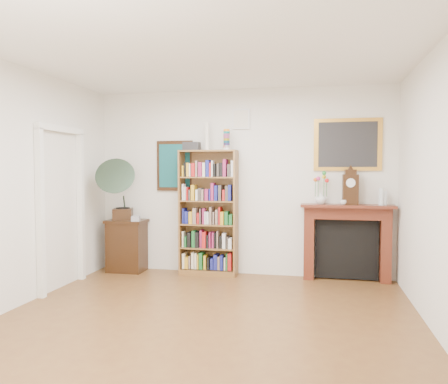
{
  "coord_description": "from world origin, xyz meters",
  "views": [
    {
      "loc": [
        1.13,
        -4.03,
        1.6
      ],
      "look_at": [
        -0.07,
        1.6,
        1.3
      ],
      "focal_mm": 35.0,
      "sensor_mm": 36.0,
      "label": 1
    }
  ],
  "objects_px": {
    "side_cabinet": "(127,246)",
    "teacup": "(343,202)",
    "bottle_left": "(381,197)",
    "cd_stack": "(136,219)",
    "mantel_clock": "(350,188)",
    "gramophone": "(118,186)",
    "flower_vase": "(321,198)",
    "bookshelf": "(208,205)",
    "fireplace": "(347,236)",
    "bottle_right": "(385,198)"
  },
  "relations": [
    {
      "from": "bookshelf",
      "to": "side_cabinet",
      "type": "bearing_deg",
      "value": -176.88
    },
    {
      "from": "bottle_left",
      "to": "teacup",
      "type": "bearing_deg",
      "value": -174.96
    },
    {
      "from": "side_cabinet",
      "to": "flower_vase",
      "type": "xyz_separation_m",
      "value": [
        2.96,
        0.1,
        0.78
      ]
    },
    {
      "from": "bookshelf",
      "to": "cd_stack",
      "type": "relative_size",
      "value": 18.05
    },
    {
      "from": "side_cabinet",
      "to": "flower_vase",
      "type": "bearing_deg",
      "value": 1.43
    },
    {
      "from": "cd_stack",
      "to": "bottle_left",
      "type": "relative_size",
      "value": 0.5
    },
    {
      "from": "bottle_left",
      "to": "side_cabinet",
      "type": "bearing_deg",
      "value": -178.79
    },
    {
      "from": "bookshelf",
      "to": "cd_stack",
      "type": "bearing_deg",
      "value": -169.64
    },
    {
      "from": "side_cabinet",
      "to": "teacup",
      "type": "xyz_separation_m",
      "value": [
        3.26,
        0.03,
        0.73
      ]
    },
    {
      "from": "gramophone",
      "to": "bottle_left",
      "type": "xyz_separation_m",
      "value": [
        3.85,
        0.23,
        -0.13
      ]
    },
    {
      "from": "bookshelf",
      "to": "bottle_right",
      "type": "xyz_separation_m",
      "value": [
        2.52,
        0.04,
        0.14
      ]
    },
    {
      "from": "mantel_clock",
      "to": "flower_vase",
      "type": "distance_m",
      "value": 0.43
    },
    {
      "from": "teacup",
      "to": "bottle_right",
      "type": "distance_m",
      "value": 0.57
    },
    {
      "from": "side_cabinet",
      "to": "fireplace",
      "type": "relative_size",
      "value": 0.62
    },
    {
      "from": "bookshelf",
      "to": "cd_stack",
      "type": "xyz_separation_m",
      "value": [
        -1.09,
        -0.19,
        -0.2
      ]
    },
    {
      "from": "cd_stack",
      "to": "mantel_clock",
      "type": "height_order",
      "value": "mantel_clock"
    },
    {
      "from": "mantel_clock",
      "to": "flower_vase",
      "type": "height_order",
      "value": "mantel_clock"
    },
    {
      "from": "gramophone",
      "to": "bottle_left",
      "type": "height_order",
      "value": "gramophone"
    },
    {
      "from": "flower_vase",
      "to": "teacup",
      "type": "distance_m",
      "value": 0.32
    },
    {
      "from": "flower_vase",
      "to": "bottle_left",
      "type": "bearing_deg",
      "value": -1.56
    },
    {
      "from": "cd_stack",
      "to": "bottle_left",
      "type": "height_order",
      "value": "bottle_left"
    },
    {
      "from": "flower_vase",
      "to": "bottle_right",
      "type": "height_order",
      "value": "bottle_right"
    },
    {
      "from": "bookshelf",
      "to": "bottle_left",
      "type": "xyz_separation_m",
      "value": [
        2.47,
        0.02,
        0.16
      ]
    },
    {
      "from": "teacup",
      "to": "cd_stack",
      "type": "bearing_deg",
      "value": -176.91
    },
    {
      "from": "teacup",
      "to": "bottle_left",
      "type": "xyz_separation_m",
      "value": [
        0.51,
        0.05,
        0.08
      ]
    },
    {
      "from": "side_cabinet",
      "to": "teacup",
      "type": "distance_m",
      "value": 3.34
    },
    {
      "from": "mantel_clock",
      "to": "side_cabinet",
      "type": "bearing_deg",
      "value": 176.39
    },
    {
      "from": "bookshelf",
      "to": "teacup",
      "type": "distance_m",
      "value": 1.96
    },
    {
      "from": "teacup",
      "to": "bottle_left",
      "type": "height_order",
      "value": "bottle_left"
    },
    {
      "from": "flower_vase",
      "to": "side_cabinet",
      "type": "bearing_deg",
      "value": -178.02
    },
    {
      "from": "side_cabinet",
      "to": "teacup",
      "type": "bearing_deg",
      "value": 0.06
    },
    {
      "from": "gramophone",
      "to": "flower_vase",
      "type": "xyz_separation_m",
      "value": [
        3.02,
        0.25,
        -0.16
      ]
    },
    {
      "from": "bookshelf",
      "to": "cd_stack",
      "type": "height_order",
      "value": "bookshelf"
    },
    {
      "from": "flower_vase",
      "to": "bottle_left",
      "type": "relative_size",
      "value": 0.71
    },
    {
      "from": "fireplace",
      "to": "bottle_left",
      "type": "height_order",
      "value": "bottle_left"
    },
    {
      "from": "flower_vase",
      "to": "gramophone",
      "type": "bearing_deg",
      "value": -175.3
    },
    {
      "from": "fireplace",
      "to": "mantel_clock",
      "type": "distance_m",
      "value": 0.7
    },
    {
      "from": "gramophone",
      "to": "cd_stack",
      "type": "bearing_deg",
      "value": -14.58
    },
    {
      "from": "fireplace",
      "to": "cd_stack",
      "type": "distance_m",
      "value": 3.13
    },
    {
      "from": "cd_stack",
      "to": "teacup",
      "type": "relative_size",
      "value": 1.32
    },
    {
      "from": "side_cabinet",
      "to": "mantel_clock",
      "type": "relative_size",
      "value": 1.63
    },
    {
      "from": "fireplace",
      "to": "teacup",
      "type": "height_order",
      "value": "teacup"
    },
    {
      "from": "side_cabinet",
      "to": "gramophone",
      "type": "bearing_deg",
      "value": -115.74
    },
    {
      "from": "gramophone",
      "to": "mantel_clock",
      "type": "xyz_separation_m",
      "value": [
        3.43,
        0.22,
        -0.01
      ]
    },
    {
      "from": "side_cabinet",
      "to": "mantel_clock",
      "type": "xyz_separation_m",
      "value": [
        3.36,
        0.07,
        0.93
      ]
    },
    {
      "from": "cd_stack",
      "to": "flower_vase",
      "type": "distance_m",
      "value": 2.77
    },
    {
      "from": "bookshelf",
      "to": "teacup",
      "type": "relative_size",
      "value": 23.78
    },
    {
      "from": "fireplace",
      "to": "mantel_clock",
      "type": "xyz_separation_m",
      "value": [
        0.04,
        -0.07,
        0.69
      ]
    },
    {
      "from": "bottle_left",
      "to": "bottle_right",
      "type": "bearing_deg",
      "value": 26.43
    },
    {
      "from": "gramophone",
      "to": "bottle_right",
      "type": "bearing_deg",
      "value": -14.22
    }
  ]
}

